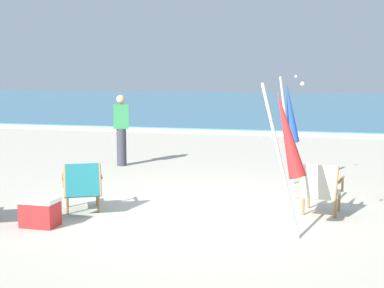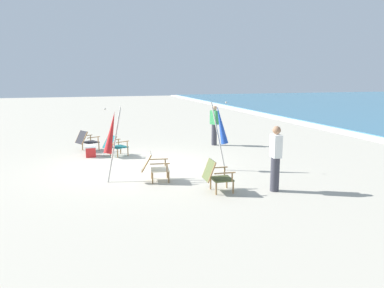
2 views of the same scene
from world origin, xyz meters
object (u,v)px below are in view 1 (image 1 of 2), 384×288
beach_chair_back_right (320,188)px  beach_chair_mid_center (82,185)px  umbrella_furled_blue (290,113)px  person_near_chairs (121,129)px  cooler_box (40,212)px  umbrella_furled_red (287,135)px

beach_chair_back_right → beach_chair_mid_center: (-3.49, -0.73, -0.00)m
beach_chair_back_right → umbrella_furled_blue: size_ratio=0.40×
umbrella_furled_blue → person_near_chairs: bearing=162.7°
beach_chair_back_right → cooler_box: (-3.73, -1.56, -0.22)m
beach_chair_mid_center → umbrella_furled_blue: umbrella_furled_blue is taller
beach_chair_back_right → beach_chair_mid_center: bearing=-168.2°
umbrella_furled_red → person_near_chairs: 6.07m
umbrella_furled_red → person_near_chairs: size_ratio=1.23×
beach_chair_back_right → person_near_chairs: size_ratio=0.51×
umbrella_furled_blue → umbrella_furled_red: bearing=-86.2°
umbrella_furled_red → person_near_chairs: umbrella_furled_red is taller
beach_chair_back_right → umbrella_furled_red: umbrella_furled_red is taller
beach_chair_mid_center → cooler_box: 0.89m
beach_chair_mid_center → beach_chair_back_right: bearing=11.8°
person_near_chairs → umbrella_furled_red: bearing=-47.2°
umbrella_furled_red → cooler_box: size_ratio=4.10×
beach_chair_mid_center → cooler_box: bearing=-106.1°
beach_chair_back_right → umbrella_furled_red: 1.44m
beach_chair_back_right → umbrella_furled_red: bearing=-111.5°
beach_chair_mid_center → umbrella_furled_blue: size_ratio=0.46×
beach_chair_back_right → cooler_box: bearing=-157.3°
beach_chair_back_right → person_near_chairs: (-4.53, 3.38, 0.42)m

